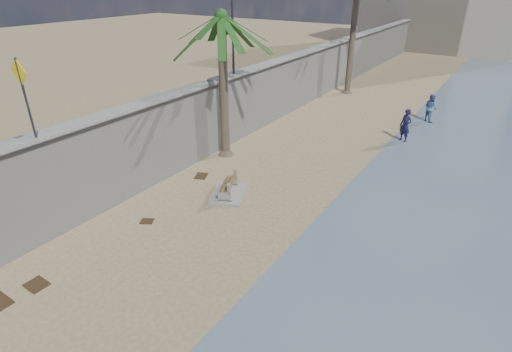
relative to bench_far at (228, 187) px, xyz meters
The scene contains 12 objects.
ground_plane 7.20m from the bench_far, 75.20° to the right, with size 140.00×140.00×0.00m, color #967F5C.
seawall 13.55m from the bench_far, 104.46° to the left, with size 0.45×70.00×3.50m, color gray.
wall_cap 13.85m from the bench_far, 104.46° to the left, with size 0.80×70.00×0.12m, color gray.
bench_far is the anchor object (origin of this frame).
palm_mid 7.37m from the bench_far, 128.08° to the left, with size 5.00×5.00×7.42m.
pedestrian_sign 7.92m from the bench_far, 120.14° to the right, with size 0.78×0.07×2.40m.
streetlight 8.71m from the bench_far, 122.87° to the left, with size 0.28×0.28×5.12m.
person_a 10.91m from the bench_far, 65.99° to the left, with size 0.74×0.50×2.06m, color #161539.
person_b 15.05m from the bench_far, 71.24° to the left, with size 0.92×0.71×1.90m, color #526FAA.
debris_b 7.52m from the bench_far, 101.24° to the right, with size 0.65×0.52×0.03m, color #382616.
debris_c 2.17m from the bench_far, 161.28° to the left, with size 0.64×0.51×0.03m, color #382616.
debris_d 3.51m from the bench_far, 111.67° to the right, with size 0.46×0.37×0.03m, color #382616.
Camera 1 is at (6.95, -4.43, 8.06)m, focal length 28.00 mm.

